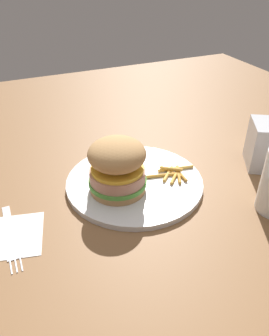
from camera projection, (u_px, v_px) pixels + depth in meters
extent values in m
plane|color=brown|center=(142.00, 180.00, 0.73)|extent=(1.60, 1.60, 0.00)
cylinder|color=silver|center=(135.00, 182.00, 0.71)|extent=(0.29, 0.29, 0.01)
cylinder|color=tan|center=(118.00, 186.00, 0.68)|extent=(0.11, 0.11, 0.01)
cylinder|color=#4C9338|center=(118.00, 181.00, 0.67)|extent=(0.12, 0.12, 0.01)
cylinder|color=tan|center=(118.00, 175.00, 0.66)|extent=(0.11, 0.11, 0.02)
cylinder|color=yellow|center=(117.00, 168.00, 0.66)|extent=(0.11, 0.11, 0.01)
ellipsoid|color=tan|center=(117.00, 154.00, 0.64)|extent=(0.11, 0.11, 0.06)
cylinder|color=gold|center=(179.00, 175.00, 0.72)|extent=(0.03, 0.06, 0.01)
cylinder|color=#E5B251|center=(176.00, 169.00, 0.74)|extent=(0.08, 0.02, 0.01)
cylinder|color=gold|center=(171.00, 172.00, 0.73)|extent=(0.03, 0.05, 0.01)
cylinder|color=#E5B251|center=(168.00, 174.00, 0.72)|extent=(0.05, 0.04, 0.01)
cylinder|color=gold|center=(174.00, 177.00, 0.71)|extent=(0.04, 0.04, 0.01)
cylinder|color=gold|center=(161.00, 175.00, 0.72)|extent=(0.07, 0.02, 0.01)
cylinder|color=gold|center=(180.00, 174.00, 0.72)|extent=(0.01, 0.05, 0.01)
cylinder|color=gold|center=(171.00, 169.00, 0.73)|extent=(0.04, 0.03, 0.01)
cube|color=white|center=(11.00, 236.00, 0.59)|extent=(0.13, 0.13, 0.00)
cube|color=silver|center=(8.00, 224.00, 0.61)|extent=(0.01, 0.11, 0.00)
cube|color=silver|center=(13.00, 251.00, 0.55)|extent=(0.02, 0.04, 0.00)
cylinder|color=silver|center=(10.00, 267.00, 0.53)|extent=(0.00, 0.03, 0.00)
cylinder|color=silver|center=(16.00, 265.00, 0.53)|extent=(0.00, 0.03, 0.00)
cylinder|color=silver|center=(21.00, 263.00, 0.53)|extent=(0.00, 0.03, 0.00)
cube|color=#B7BABF|center=(263.00, 145.00, 0.75)|extent=(0.10, 0.11, 0.11)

